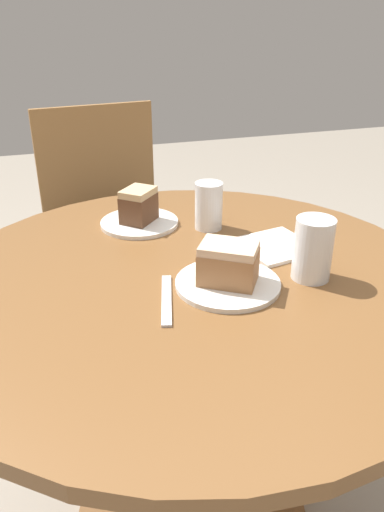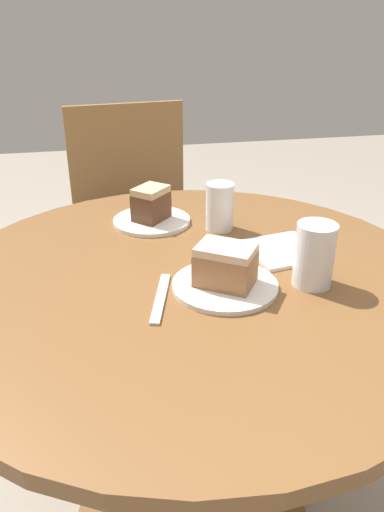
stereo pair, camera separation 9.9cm
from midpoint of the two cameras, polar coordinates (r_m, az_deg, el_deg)
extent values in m
cylinder|color=brown|center=(1.49, 2.13, -27.27)|extent=(0.60, 0.60, 0.03)
cylinder|color=brown|center=(1.23, 2.42, -17.47)|extent=(0.09, 0.09, 0.68)
cylinder|color=brown|center=(1.02, 2.79, -2.85)|extent=(1.04, 1.04, 0.03)
cylinder|color=olive|center=(1.81, -9.48, -7.50)|extent=(0.04, 0.04, 0.43)
cylinder|color=olive|center=(1.90, 3.47, -5.37)|extent=(0.04, 0.04, 0.43)
cylinder|color=olive|center=(2.12, -11.04, -2.31)|extent=(0.04, 0.04, 0.43)
cylinder|color=olive|center=(2.20, 0.14, -0.70)|extent=(0.04, 0.04, 0.43)
cube|color=black|center=(1.89, -4.41, 2.19)|extent=(0.52, 0.45, 0.03)
cube|color=olive|center=(1.99, -5.99, 10.58)|extent=(0.45, 0.07, 0.45)
cylinder|color=silver|center=(0.96, 6.73, -3.44)|extent=(0.20, 0.20, 0.01)
cylinder|color=silver|center=(1.25, -2.37, 4.01)|extent=(0.19, 0.19, 0.01)
cube|color=#9E6B42|center=(0.94, 6.85, -1.52)|extent=(0.13, 0.12, 0.06)
cube|color=beige|center=(0.93, 6.98, 0.63)|extent=(0.13, 0.12, 0.02)
cube|color=brown|center=(1.24, -2.41, 5.63)|extent=(0.11, 0.11, 0.07)
cube|color=tan|center=(1.22, -2.44, 7.44)|extent=(0.10, 0.10, 0.02)
cylinder|color=silver|center=(1.20, 5.53, 5.04)|extent=(0.06, 0.06, 0.09)
cylinder|color=white|center=(1.20, 5.56, 5.59)|extent=(0.07, 0.07, 0.11)
cylinder|color=silver|center=(0.99, 16.50, -1.00)|extent=(0.07, 0.07, 0.08)
cylinder|color=white|center=(0.98, 16.65, 0.05)|extent=(0.08, 0.08, 0.13)
cube|color=silver|center=(1.12, 12.82, 0.60)|extent=(0.18, 0.18, 0.01)
cube|color=silver|center=(0.92, -0.54, -4.88)|extent=(0.06, 0.17, 0.00)
camera|label=1|loc=(0.05, -87.14, 1.42)|focal=35.00mm
camera|label=2|loc=(0.05, 92.86, -1.42)|focal=35.00mm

